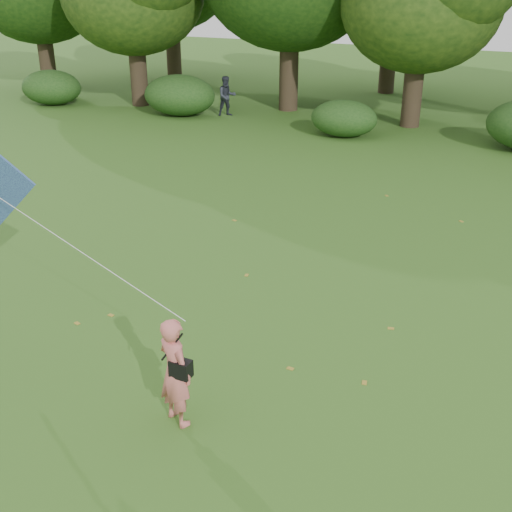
% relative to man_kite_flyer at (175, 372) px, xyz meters
% --- Properties ---
extents(ground, '(100.00, 100.00, 0.00)m').
position_rel_man_kite_flyer_xyz_m(ground, '(0.68, 0.87, -0.86)').
color(ground, '#265114').
rests_on(ground, ground).
extents(man_kite_flyer, '(0.74, 0.63, 1.72)m').
position_rel_man_kite_flyer_xyz_m(man_kite_flyer, '(0.00, 0.00, 0.00)').
color(man_kite_flyer, '#D56A64').
rests_on(man_kite_flyer, ground).
extents(bystander_left, '(1.08, 1.07, 1.76)m').
position_rel_man_kite_flyer_xyz_m(bystander_left, '(-9.32, 19.46, 0.02)').
color(bystander_left, '#2A2D38').
rests_on(bystander_left, ground).
extents(crossbody_bag, '(0.43, 0.20, 0.70)m').
position_rel_man_kite_flyer_xyz_m(crossbody_bag, '(0.12, -0.03, 0.11)').
color(crossbody_bag, black).
rests_on(crossbody_bag, ground).
extents(shrub_band, '(39.15, 3.22, 1.88)m').
position_rel_man_kite_flyer_xyz_m(shrub_band, '(-0.04, 18.47, -0.01)').
color(shrub_band, '#264919').
rests_on(shrub_band, ground).
extents(fallen_leaves, '(6.55, 14.43, 0.01)m').
position_rel_man_kite_flyer_xyz_m(fallen_leaves, '(-0.61, 4.32, -0.86)').
color(fallen_leaves, olive).
rests_on(fallen_leaves, ground).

